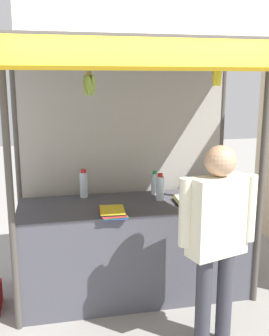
# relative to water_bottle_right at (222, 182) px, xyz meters

# --- Properties ---
(ground_plane) EXTENTS (20.00, 20.00, 0.00)m
(ground_plane) POSITION_rel_water_bottle_right_xyz_m (-1.01, -0.22, -1.05)
(ground_plane) COLOR gray
(stall_counter) EXTENTS (2.23, 0.80, 0.95)m
(stall_counter) POSITION_rel_water_bottle_right_xyz_m (-1.01, -0.22, -0.58)
(stall_counter) COLOR #4C4C56
(stall_counter) RESTS_ON ground
(stall_structure) EXTENTS (2.43, 1.67, 2.81)m
(stall_structure) POSITION_rel_water_bottle_right_xyz_m (-1.01, -0.08, 0.67)
(stall_structure) COLOR #4C4742
(stall_structure) RESTS_ON ground
(water_bottle_right) EXTENTS (0.06, 0.06, 0.23)m
(water_bottle_right) POSITION_rel_water_bottle_right_xyz_m (0.00, 0.00, 0.00)
(water_bottle_right) COLOR silver
(water_bottle_right) RESTS_ON stall_counter
(water_bottle_front_left) EXTENTS (0.07, 0.07, 0.25)m
(water_bottle_front_left) POSITION_rel_water_bottle_right_xyz_m (-0.74, 0.05, 0.01)
(water_bottle_front_left) COLOR silver
(water_bottle_front_left) RESTS_ON stall_counter
(water_bottle_mid_left) EXTENTS (0.08, 0.08, 0.27)m
(water_bottle_mid_left) POSITION_rel_water_bottle_right_xyz_m (-0.74, -0.18, 0.02)
(water_bottle_mid_left) COLOR silver
(water_bottle_mid_left) RESTS_ON stall_counter
(water_bottle_far_left) EXTENTS (0.08, 0.08, 0.29)m
(water_bottle_far_left) POSITION_rel_water_bottle_right_xyz_m (-1.48, 0.09, 0.03)
(water_bottle_far_left) COLOR silver
(water_bottle_far_left) RESTS_ON stall_counter
(magazine_stack_front_right) EXTENTS (0.25, 0.30, 0.05)m
(magazine_stack_front_right) POSITION_rel_water_bottle_right_xyz_m (-1.28, -0.53, -0.08)
(magazine_stack_front_right) COLOR blue
(magazine_stack_front_right) RESTS_ON stall_counter
(magazine_stack_far_right) EXTENTS (0.25, 0.29, 0.05)m
(magazine_stack_far_right) POSITION_rel_water_bottle_right_xyz_m (-0.51, -0.33, -0.08)
(magazine_stack_far_right) COLOR black
(magazine_stack_far_right) RESTS_ON stall_counter
(banana_bunch_inner_left) EXTENTS (0.10, 0.10, 0.33)m
(banana_bunch_inner_left) POSITION_rel_water_bottle_right_xyz_m (-1.48, -0.72, 1.03)
(banana_bunch_inner_left) COLOR #332D23
(banana_bunch_rightmost) EXTENTS (0.09, 0.09, 0.26)m
(banana_bunch_rightmost) POSITION_rel_water_bottle_right_xyz_m (-0.42, -0.72, 1.09)
(banana_bunch_rightmost) COLOR #332D23
(vendor_person) EXTENTS (0.62, 0.32, 1.65)m
(vendor_person) POSITION_rel_water_bottle_right_xyz_m (-0.56, -1.16, -0.06)
(vendor_person) COLOR #383842
(vendor_person) RESTS_ON ground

